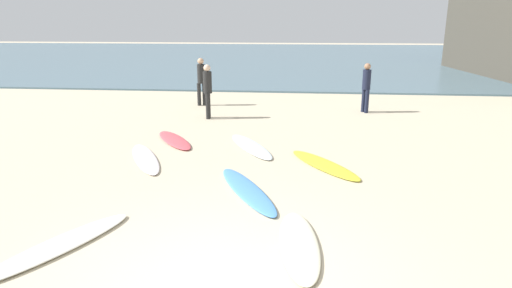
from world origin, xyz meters
The scene contains 12 objects.
ground_plane centered at (0.00, 0.00, 0.00)m, with size 120.00×120.00×0.00m, color beige.
ocean_water centered at (0.00, 34.67, 0.04)m, with size 120.00×40.00×0.08m, color slate.
surfboard_0 centered at (-2.59, 4.73, 0.03)m, with size 0.49×2.49×0.07m, color white.
surfboard_1 centered at (-2.41, 0.66, 0.04)m, with size 0.52×2.41×0.08m, color white.
surfboard_2 centered at (1.50, 4.68, 0.03)m, with size 0.57×2.38×0.06m, color yellow.
surfboard_3 centered at (-0.01, 3.01, 0.04)m, with size 0.50×2.58×0.07m, color #5093DC.
surfboard_4 centered at (-2.36, 6.33, 0.04)m, with size 0.54×2.12×0.08m, color #E0535C.
surfboard_5 centered at (0.97, 1.03, 0.04)m, with size 0.55×2.10×0.08m, color beige.
surfboard_6 centered at (-0.26, 5.96, 0.03)m, with size 0.54×2.47×0.07m, color silver.
beachgoer_near centered at (3.22, 10.73, 0.95)m, with size 0.37×0.37×1.70m.
beachgoer_mid centered at (-2.74, 11.45, 0.99)m, with size 0.35×0.35×1.77m.
beachgoer_far centered at (-2.03, 9.23, 0.98)m, with size 0.31×0.34×1.75m.
Camera 1 is at (0.91, -4.56, 3.10)m, focal length 30.55 mm.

